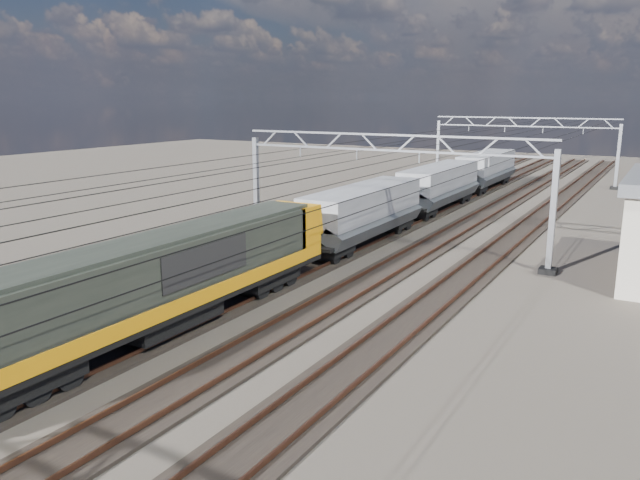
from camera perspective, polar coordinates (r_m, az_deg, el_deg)
The scene contains 12 objects.
ground at distance 34.62m, azimuth 3.24°, elevation -2.48°, with size 160.00×160.00×0.00m, color #2B2420.
track_outer_west at distance 37.58m, azimuth -4.95°, elevation -1.16°, with size 2.60×140.00×0.30m.
track_loco at distance 35.51m, azimuth 0.36°, elevation -1.95°, with size 2.60×140.00×0.30m.
track_inner_east at distance 33.78m, azimuth 6.28°, elevation -2.80°, with size 2.60×140.00×0.30m.
track_outer_east at distance 32.46m, azimuth 12.76°, elevation -3.70°, with size 2.60×140.00×0.30m.
catenary_gantry_mid at distance 37.38m, azimuth 6.09°, elevation 4.73°, with size 19.90×0.90×7.11m.
catenary_gantry_far at distance 71.63m, azimuth 18.01°, elevation 8.06°, with size 19.90×0.90×7.11m.
overhead_wires at distance 40.84m, azimuth 8.46°, elevation 7.96°, with size 12.03×140.00×0.53m.
locomotive at distance 25.10m, azimuth -14.06°, elevation -3.32°, with size 2.76×21.10×3.62m.
hopper_wagon_lead at distance 39.42m, azimuth 4.00°, elevation 2.73°, with size 3.38×13.00×3.25m.
hopper_wagon_mid at distance 52.41m, azimuth 10.86°, elevation 5.06°, with size 3.38×13.00×3.25m.
hopper_wagon_third at distance 65.90m, azimuth 14.98°, elevation 6.42°, with size 3.38×13.00×3.25m.
Camera 1 is at (14.95, -29.85, 9.17)m, focal length 35.00 mm.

